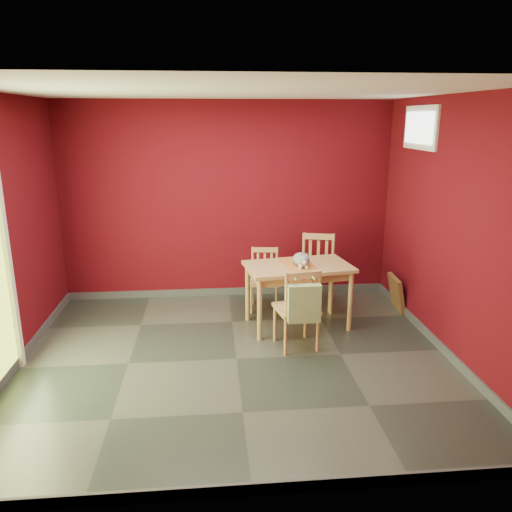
{
  "coord_description": "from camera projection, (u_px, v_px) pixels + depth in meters",
  "views": [
    {
      "loc": [
        -0.24,
        -4.79,
        2.47
      ],
      "look_at": [
        0.25,
        0.45,
        1.0
      ],
      "focal_mm": 35.0,
      "sensor_mm": 36.0,
      "label": 1
    }
  ],
  "objects": [
    {
      "name": "ground",
      "position": [
        236.0,
        359.0,
        5.28
      ],
      "size": [
        4.5,
        4.5,
        0.0
      ],
      "primitive_type": "plane",
      "color": "#2D342D",
      "rests_on": "ground"
    },
    {
      "name": "room_shell",
      "position": [
        236.0,
        354.0,
        5.26
      ],
      "size": [
        4.5,
        4.5,
        4.5
      ],
      "color": "#4E080F",
      "rests_on": "ground"
    },
    {
      "name": "window",
      "position": [
        420.0,
        128.0,
        5.81
      ],
      "size": [
        0.05,
        0.9,
        0.5
      ],
      "color": "white",
      "rests_on": "room_shell"
    },
    {
      "name": "outlet_plate",
      "position": [
        339.0,
        272.0,
        7.25
      ],
      "size": [
        0.08,
        0.02,
        0.12
      ],
      "primitive_type": "cube",
      "color": "silver",
      "rests_on": "room_shell"
    },
    {
      "name": "dining_table",
      "position": [
        298.0,
        273.0,
        5.96
      ],
      "size": [
        1.33,
        0.9,
        0.77
      ],
      "color": "tan",
      "rests_on": "ground"
    },
    {
      "name": "table_runner",
      "position": [
        300.0,
        272.0,
        5.84
      ],
      "size": [
        0.43,
        0.74,
        0.35
      ],
      "color": "#B7682F",
      "rests_on": "dining_table"
    },
    {
      "name": "chair_far_left",
      "position": [
        264.0,
        279.0,
        6.58
      ],
      "size": [
        0.43,
        0.43,
        0.81
      ],
      "color": "tan",
      "rests_on": "ground"
    },
    {
      "name": "chair_far_right",
      "position": [
        317.0,
        271.0,
        6.61
      ],
      "size": [
        0.55,
        0.55,
        0.98
      ],
      "color": "tan",
      "rests_on": "ground"
    },
    {
      "name": "chair_near",
      "position": [
        298.0,
        308.0,
        5.41
      ],
      "size": [
        0.5,
        0.5,
        0.93
      ],
      "color": "tan",
      "rests_on": "ground"
    },
    {
      "name": "tote_bag",
      "position": [
        304.0,
        303.0,
        5.17
      ],
      "size": [
        0.34,
        0.2,
        0.47
      ],
      "color": "#8CA569",
      "rests_on": "chair_near"
    },
    {
      "name": "cat",
      "position": [
        301.0,
        257.0,
        5.89
      ],
      "size": [
        0.23,
        0.42,
        0.2
      ],
      "primitive_type": null,
      "rotation": [
        0.0,
        0.0,
        -0.05
      ],
      "color": "slate",
      "rests_on": "table_runner"
    },
    {
      "name": "picture_frame",
      "position": [
        396.0,
        293.0,
        6.59
      ],
      "size": [
        0.17,
        0.46,
        0.45
      ],
      "color": "brown",
      "rests_on": "ground"
    }
  ]
}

